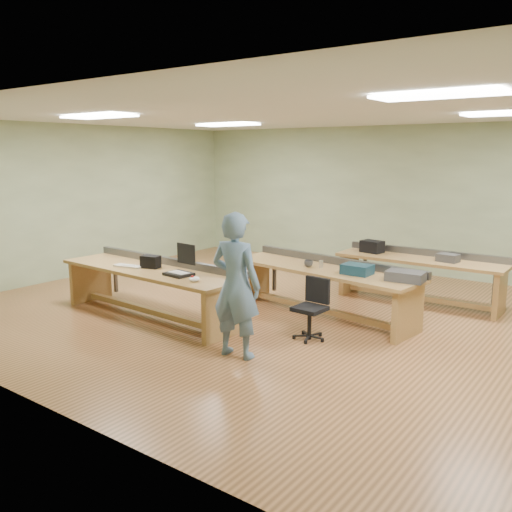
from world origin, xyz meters
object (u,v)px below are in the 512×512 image
camera_bag (151,262)px  parts_bin_grey (406,276)px  laptop_base (179,274)px  parts_bin_teal (357,269)px  mug (308,264)px  drinks_can (321,264)px  workbench_mid (323,280)px  workbench_back (420,270)px  task_chair (311,317)px  person (236,285)px  workbench_front (151,280)px

camera_bag → parts_bin_grey: 3.68m
laptop_base → parts_bin_teal: 2.52m
mug → drinks_can: size_ratio=1.15×
parts_bin_teal → parts_bin_grey: size_ratio=0.82×
workbench_mid → workbench_back: 1.83m
workbench_back → mug: 2.04m
task_chair → workbench_back: bearing=81.6°
workbench_back → workbench_mid: bearing=-120.9°
person → mug: 1.99m
workbench_back → task_chair: bearing=-102.1°
workbench_back → parts_bin_teal: 1.76m
camera_bag → workbench_front: bearing=-62.3°
person → task_chair: (0.41, 1.09, -0.59)m
workbench_back → person: size_ratio=1.53×
workbench_mid → workbench_back: size_ratio=1.17×
laptop_base → drinks_can: bearing=55.6°
workbench_back → task_chair: (-0.53, -2.59, -0.25)m
parts_bin_grey → drinks_can: 1.33m
camera_bag → parts_bin_teal: 3.04m
drinks_can → parts_bin_teal: bearing=-6.2°
workbench_mid → person: (-0.01, -2.09, 0.32)m
workbench_mid → parts_bin_teal: (0.62, -0.13, 0.26)m
workbench_front → task_chair: size_ratio=3.98×
workbench_back → task_chair: 2.65m
workbench_mid → laptop_base: workbench_mid is taller
task_chair → parts_bin_teal: (0.22, 0.88, 0.52)m
workbench_front → drinks_can: (2.04, 1.52, 0.24)m
workbench_mid → camera_bag: bearing=-135.0°
parts_bin_teal → drinks_can: bearing=173.8°
task_chair → parts_bin_teal: bearing=79.0°
person → task_chair: person is taller
workbench_front → person: bearing=-11.4°
person → parts_bin_teal: 2.06m
workbench_front → parts_bin_teal: 3.04m
laptop_base → task_chair: bearing=26.6°
workbench_front → laptop_base: size_ratio=8.83×
workbench_front → workbench_mid: bearing=40.4°
parts_bin_teal → task_chair: bearing=-104.1°
workbench_front → workbench_back: same height
person → laptop_base: 1.41m
task_chair → parts_bin_grey: bearing=46.4°
workbench_mid → workbench_back: same height
workbench_back → mug: workbench_back is taller
workbench_front → person: (2.03, -0.51, 0.32)m
laptop_base → workbench_front: bearing=176.7°
workbench_front → workbench_back: size_ratio=1.19×
drinks_can → camera_bag: bearing=-143.8°
person → parts_bin_teal: person is taller
mug → workbench_mid: bearing=29.2°
workbench_front → laptop_base: 0.72m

